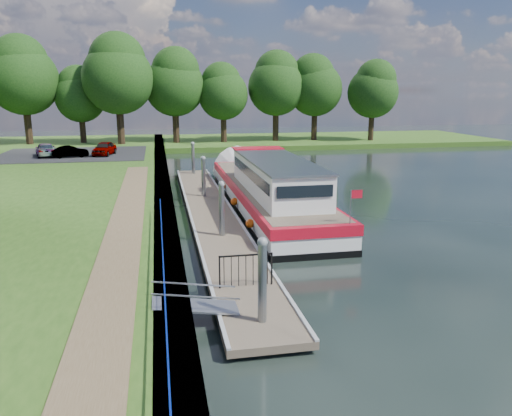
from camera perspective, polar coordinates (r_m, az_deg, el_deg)
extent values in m
plane|color=black|center=(15.49, 0.31, -13.33)|extent=(160.00, 160.00, 0.00)
cube|color=#473D2D|center=(29.31, -10.48, 0.16)|extent=(1.10, 90.00, 0.78)
cube|color=#2B4F16|center=(67.54, 1.51, 7.66)|extent=(60.00, 18.00, 0.60)
cube|color=brown|center=(22.48, -14.93, -3.01)|extent=(1.60, 40.00, 0.05)
cube|color=black|center=(52.58, -20.22, 5.79)|extent=(14.00, 12.00, 0.06)
cube|color=#0C2DBF|center=(17.45, -10.60, -5.20)|extent=(0.04, 18.00, 0.04)
cube|color=#0C2DBF|center=(17.56, -10.56, -6.28)|extent=(0.03, 18.00, 0.03)
cylinder|color=#0C2DBF|center=(11.19, -9.96, -18.18)|extent=(0.04, 0.04, 0.72)
cylinder|color=#0C2DBF|center=(12.94, -10.20, -13.59)|extent=(0.04, 0.04, 0.72)
cylinder|color=#0C2DBF|center=(14.76, -10.37, -10.10)|extent=(0.04, 0.04, 0.72)
cylinder|color=#0C2DBF|center=(16.62, -10.50, -7.39)|extent=(0.04, 0.04, 0.72)
cylinder|color=#0C2DBF|center=(18.50, -10.61, -5.23)|extent=(0.04, 0.04, 0.72)
cylinder|color=#0C2DBF|center=(20.41, -10.69, -3.47)|extent=(0.04, 0.04, 0.72)
cylinder|color=#0C2DBF|center=(22.34, -10.76, -2.01)|extent=(0.04, 0.04, 0.72)
cylinder|color=#0C2DBF|center=(24.27, -10.82, -0.78)|extent=(0.04, 0.04, 0.72)
cylinder|color=#0C2DBF|center=(26.22, -10.87, 0.27)|extent=(0.04, 0.04, 0.72)
cube|color=brown|center=(27.53, -5.08, -0.75)|extent=(2.50, 30.00, 0.24)
cube|color=#9EA0A3|center=(16.35, -0.40, -11.63)|extent=(2.30, 5.00, 0.30)
cube|color=#9EA0A3|center=(23.76, -4.02, -3.59)|extent=(2.30, 5.00, 0.30)
cube|color=#9EA0A3|center=(31.46, -5.87, 0.58)|extent=(2.30, 5.00, 0.30)
cube|color=#9EA0A3|center=(39.28, -6.98, 3.10)|extent=(2.30, 5.00, 0.30)
cube|color=#9EA0A3|center=(27.64, -2.64, -0.34)|extent=(0.12, 30.00, 0.06)
cube|color=#9EA0A3|center=(27.40, -7.56, -0.56)|extent=(0.12, 30.00, 0.06)
cylinder|color=gray|center=(14.58, 0.72, -10.33)|extent=(0.26, 0.26, 3.40)
sphere|color=gray|center=(13.98, 0.74, -3.93)|extent=(0.30, 0.30, 0.30)
cylinder|color=gray|center=(22.99, -3.91, -1.45)|extent=(0.26, 0.26, 3.40)
sphere|color=gray|center=(22.62, -3.97, 2.72)|extent=(0.30, 0.30, 0.30)
cylinder|color=gray|center=(31.73, -6.00, 2.62)|extent=(0.26, 0.26, 3.40)
sphere|color=gray|center=(31.46, -6.07, 5.67)|extent=(0.30, 0.30, 0.30)
cylinder|color=gray|center=(40.58, -7.19, 4.93)|extent=(0.26, 0.26, 3.40)
sphere|color=gray|center=(40.38, -7.26, 7.31)|extent=(0.30, 0.30, 0.30)
cube|color=#A5A8AD|center=(15.46, -6.92, -11.03)|extent=(2.58, 1.00, 0.43)
cube|color=#A5A8AD|center=(14.82, -6.83, -10.02)|extent=(2.58, 0.04, 0.41)
cube|color=#A5A8AD|center=(15.70, -7.11, -8.65)|extent=(2.58, 0.04, 0.41)
cube|color=black|center=(16.96, -4.18, -7.32)|extent=(0.05, 0.05, 1.15)
cube|color=black|center=(17.25, 1.80, -6.93)|extent=(0.05, 0.05, 1.15)
cube|color=black|center=(16.90, -1.17, -5.41)|extent=(1.85, 0.05, 0.05)
cube|color=black|center=(16.98, -3.68, -7.29)|extent=(0.02, 0.02, 1.10)
cube|color=black|center=(17.01, -2.84, -7.24)|extent=(0.02, 0.02, 1.10)
cube|color=black|center=(17.04, -2.00, -7.18)|extent=(0.02, 0.02, 1.10)
cube|color=black|center=(17.08, -1.16, -7.13)|extent=(0.02, 0.02, 1.10)
cube|color=black|center=(17.12, -0.33, -7.07)|extent=(0.02, 0.02, 1.10)
cube|color=black|center=(17.17, 0.49, -7.02)|extent=(0.02, 0.02, 1.10)
cube|color=black|center=(17.22, 1.31, -6.96)|extent=(0.02, 0.02, 1.10)
cube|color=black|center=(30.45, 1.18, 0.16)|extent=(4.00, 20.00, 0.55)
cube|color=silver|center=(30.32, 1.19, 1.27)|extent=(3.96, 19.90, 0.65)
cube|color=#B30C1D|center=(30.21, 1.19, 2.31)|extent=(4.04, 20.00, 0.48)
cube|color=brown|center=(30.16, 1.19, 2.75)|extent=(3.68, 19.20, 0.04)
cone|color=silver|center=(40.38, -1.98, 4.19)|extent=(4.00, 1.50, 4.00)
cube|color=silver|center=(27.61, 2.32, 3.61)|extent=(3.00, 11.00, 1.75)
cube|color=gray|center=(27.47, 2.33, 5.51)|extent=(3.10, 11.20, 0.10)
cube|color=black|center=(27.26, -0.80, 4.03)|extent=(0.04, 10.00, 0.55)
cube|color=black|center=(27.96, 5.36, 4.21)|extent=(0.04, 10.00, 0.55)
cube|color=black|center=(32.93, 0.06, 5.64)|extent=(2.60, 0.04, 0.55)
cube|color=black|center=(22.29, 5.64, 1.88)|extent=(2.60, 0.04, 0.55)
cube|color=#B30C1D|center=(32.50, 0.19, 6.87)|extent=(3.20, 1.60, 0.06)
cylinder|color=gray|center=(21.35, 10.75, 0.09)|extent=(0.05, 0.05, 1.50)
cube|color=#B30C1D|center=(21.33, 11.44, 1.56)|extent=(0.50, 0.02, 0.35)
sphere|color=#F85D0D|center=(24.18, -0.68, -1.78)|extent=(0.44, 0.44, 0.44)
sphere|color=#F85D0D|center=(28.97, -2.49, 0.75)|extent=(0.44, 0.44, 0.44)
sphere|color=#F85D0D|center=(33.82, -3.78, 2.56)|extent=(0.44, 0.44, 0.44)
imported|color=#594C47|center=(23.11, 1.97, 1.71)|extent=(0.45, 0.65, 1.72)
cylinder|color=#332316|center=(64.77, -24.58, 8.37)|extent=(0.83, 0.83, 4.21)
sphere|color=black|center=(64.64, -25.05, 13.11)|extent=(7.95, 7.95, 7.95)
sphere|color=black|center=(64.86, -25.40, 14.84)|extent=(6.31, 6.31, 6.31)
cylinder|color=#332316|center=(64.22, -19.17, 8.30)|extent=(0.70, 0.70, 3.10)
sphere|color=black|center=(64.04, -19.45, 11.83)|extent=(5.85, 5.85, 5.85)
sphere|color=black|center=(64.23, -19.69, 13.12)|extent=(4.65, 4.65, 4.65)
cylinder|color=#332316|center=(61.21, -15.21, 8.92)|extent=(0.84, 0.84, 4.29)
sphere|color=black|center=(61.08, -15.53, 14.05)|extent=(8.10, 8.10, 8.10)
sphere|color=black|center=(61.30, -15.59, 15.94)|extent=(6.44, 6.44, 6.44)
cylinder|color=#332316|center=(63.12, -9.13, 9.12)|extent=(0.79, 0.79, 3.83)
sphere|color=black|center=(62.97, -9.30, 13.57)|extent=(7.24, 7.24, 7.24)
sphere|color=black|center=(62.79, -9.18, 15.23)|extent=(5.75, 5.75, 5.75)
cylinder|color=#332316|center=(63.38, -3.71, 9.02)|extent=(0.72, 0.72, 3.26)
sphere|color=black|center=(63.20, -3.77, 12.78)|extent=(6.16, 6.16, 6.16)
sphere|color=black|center=(63.43, -4.00, 14.17)|extent=(4.89, 4.89, 4.89)
cylinder|color=#332316|center=(64.87, 2.26, 9.36)|extent=(0.78, 0.78, 3.77)
sphere|color=black|center=(64.72, 2.30, 13.62)|extent=(7.13, 7.13, 7.13)
sphere|color=black|center=(65.01, 2.38, 15.19)|extent=(5.66, 5.66, 5.66)
cylinder|color=#332316|center=(66.28, 6.67, 9.31)|extent=(0.77, 0.77, 3.65)
sphere|color=black|center=(66.12, 6.78, 13.34)|extent=(6.89, 6.89, 6.89)
sphere|color=black|center=(66.05, 6.51, 14.85)|extent=(5.47, 5.47, 5.47)
cylinder|color=#332316|center=(67.07, 13.02, 9.01)|extent=(0.74, 0.74, 3.41)
sphere|color=black|center=(66.91, 13.22, 12.72)|extent=(6.43, 6.43, 6.43)
sphere|color=black|center=(66.81, 13.55, 14.09)|extent=(5.11, 5.11, 5.11)
imported|color=#999999|center=(50.60, -16.95, 6.54)|extent=(2.31, 4.05, 1.30)
imported|color=#999999|center=(49.88, -20.44, 6.06)|extent=(3.39, 1.67, 1.07)
imported|color=#999999|center=(51.59, -22.91, 6.14)|extent=(2.66, 4.46, 1.21)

